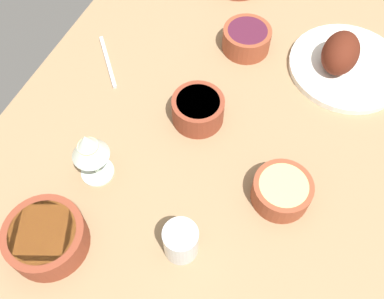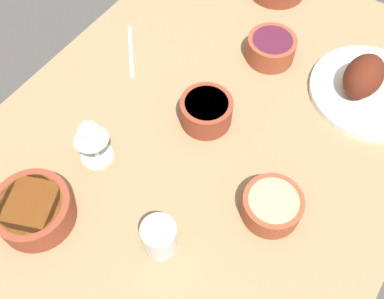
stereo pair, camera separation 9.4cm
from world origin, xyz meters
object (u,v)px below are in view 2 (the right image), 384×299
bowl_soup (34,210)px  plate_far_side (367,85)px  bowl_pasta (272,205)px  bowl_onions (272,48)px  fork_loose (131,51)px  wine_glass (89,131)px  water_tumbler (159,237)px  bowl_potatoes (206,111)px

bowl_soup → plate_far_side: bearing=-31.9°
bowl_pasta → bowl_onions: size_ratio=1.00×
bowl_onions → fork_loose: (-18.42, 30.29, -2.82)cm
bowl_onions → wine_glass: 50.25cm
bowl_onions → bowl_soup: (-64.17, 17.58, 0.28)cm
wine_glass → water_tumbler: wine_glass is taller
plate_far_side → bowl_soup: (-66.63, 41.44, 0.62)cm
bowl_potatoes → bowl_onions: (25.28, -2.97, -0.23)cm
wine_glass → bowl_pasta: bearing=-75.4°
bowl_soup → wine_glass: 18.54cm
plate_far_side → bowl_pasta: (-39.52, 3.59, 0.11)cm
bowl_pasta → wine_glass: wine_glass is taller
plate_far_side → fork_loose: (-20.88, 54.15, -2.48)cm
fork_loose → bowl_onions: bearing=80.8°
plate_far_side → bowl_onions: plate_far_side is taller
bowl_pasta → bowl_soup: bearing=125.6°
bowl_onions → wine_glass: wine_glass is taller
bowl_soup → wine_glass: bearing=-1.7°
plate_far_side → bowl_potatoes: bearing=136.0°
plate_far_side → bowl_onions: size_ratio=2.35×
bowl_potatoes → bowl_soup: bearing=159.4°
plate_far_side → wine_glass: size_ratio=2.02×
bowl_onions → wine_glass: bearing=159.9°
bowl_soup → wine_glass: size_ratio=1.09×
bowl_pasta → water_tumbler: bearing=141.7°
plate_far_side → bowl_soup: plate_far_side is taller
bowl_potatoes → fork_loose: 28.33cm
bowl_onions → bowl_soup: 66.53cm
bowl_pasta → bowl_potatoes: bowl_potatoes is taller
bowl_pasta → bowl_potatoes: size_ratio=1.02×
plate_far_side → bowl_onions: bearing=95.9°
bowl_onions → water_tumbler: size_ratio=1.52×
fork_loose → wine_glass: bearing=-15.5°
bowl_pasta → bowl_soup: 46.56cm
bowl_potatoes → bowl_onions: size_ratio=0.98×
plate_far_side → fork_loose: size_ratio=1.63×
bowl_pasta → wine_glass: size_ratio=0.86×
bowl_pasta → bowl_soup: size_ratio=0.79×
bowl_soup → bowl_onions: bearing=-15.3°
bowl_potatoes → wine_glass: (-21.50, 14.11, 6.48)cm
water_tumbler → bowl_onions: bearing=6.3°
bowl_onions → water_tumbler: (-55.06, -6.07, 0.75)cm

